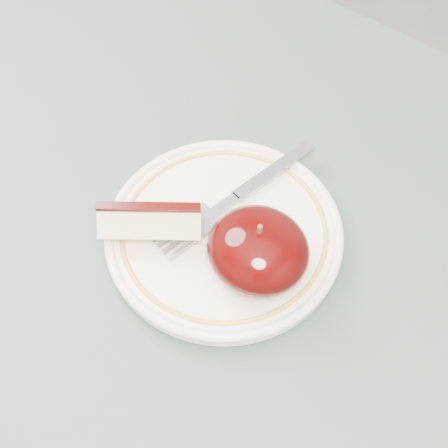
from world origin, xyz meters
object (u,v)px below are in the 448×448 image
Objects in this scene: apple_half at (258,250)px; fork at (235,198)px; plate at (224,233)px; table at (129,345)px.

fork is (-0.06, 0.04, -0.02)m from apple_half.
plate is 0.03m from fork.
table is 0.18m from apple_half.
plate reaches higher than table.
apple_half is 0.07m from fork.
fork is (0.02, 0.13, 0.11)m from table.
fork is at bearing 110.90° from plate.
plate is at bearing 164.67° from apple_half.
table is at bearing -130.57° from apple_half.
apple_half reaches higher than fork.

